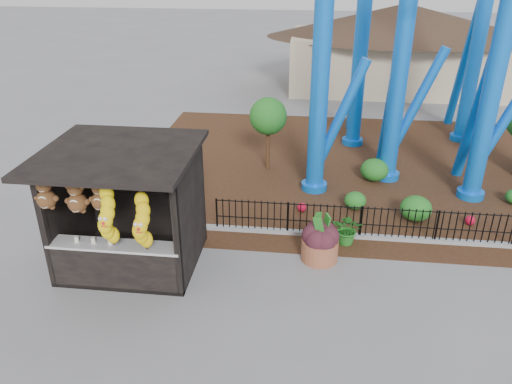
# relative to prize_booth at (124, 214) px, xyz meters

# --- Properties ---
(ground) EXTENTS (120.00, 120.00, 0.00)m
(ground) POSITION_rel_prize_booth_xyz_m (3.01, -0.91, -1.53)
(ground) COLOR slate
(ground) RESTS_ON ground
(mulch_bed) EXTENTS (18.00, 12.00, 0.02)m
(mulch_bed) POSITION_rel_prize_booth_xyz_m (7.01, 7.09, -1.52)
(mulch_bed) COLOR #331E11
(mulch_bed) RESTS_ON ground
(curb) EXTENTS (18.00, 0.18, 0.12)m
(curb) POSITION_rel_prize_booth_xyz_m (7.01, 2.09, -1.47)
(curb) COLOR gray
(curb) RESTS_ON ground
(prize_booth) EXTENTS (3.50, 3.40, 3.12)m
(prize_booth) POSITION_rel_prize_booth_xyz_m (0.00, 0.00, 0.00)
(prize_booth) COLOR black
(prize_booth) RESTS_ON ground
(picket_fence) EXTENTS (12.20, 0.06, 1.00)m
(picket_fence) POSITION_rel_prize_booth_xyz_m (7.91, 2.09, -1.03)
(picket_fence) COLOR black
(picket_fence) RESTS_ON ground
(terracotta_planter) EXTENTS (1.14, 1.14, 0.57)m
(terracotta_planter) POSITION_rel_prize_booth_xyz_m (4.70, 0.93, -1.24)
(terracotta_planter) COLOR brown
(terracotta_planter) RESTS_ON ground
(planter_foliage) EXTENTS (0.70, 0.70, 0.64)m
(planter_foliage) POSITION_rel_prize_booth_xyz_m (4.70, 0.93, -0.64)
(planter_foliage) COLOR #35151D
(planter_foliage) RESTS_ON terracotta_planter
(potted_plant) EXTENTS (0.94, 0.86, 0.89)m
(potted_plant) POSITION_rel_prize_booth_xyz_m (5.44, 1.79, -1.08)
(potted_plant) COLOR #275519
(potted_plant) RESTS_ON ground
(landscaping) EXTENTS (8.86, 4.05, 0.76)m
(landscaping) POSITION_rel_prize_booth_xyz_m (7.49, 4.56, -1.19)
(landscaping) COLOR #1E601C
(landscaping) RESTS_ON mulch_bed
(pavilion) EXTENTS (15.00, 15.00, 4.80)m
(pavilion) POSITION_rel_prize_booth_xyz_m (9.01, 19.09, 1.54)
(pavilion) COLOR #BFAD8C
(pavilion) RESTS_ON ground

